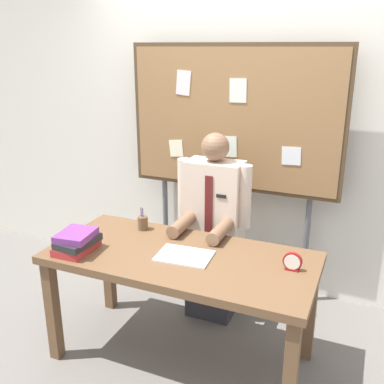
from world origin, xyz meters
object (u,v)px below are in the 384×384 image
at_px(bulletin_board, 233,122).
at_px(pen_holder, 143,223).
at_px(open_notebook, 184,256).
at_px(desk, 181,268).
at_px(person, 213,234).
at_px(desk_clock, 292,262).
at_px(book_stack, 77,242).

height_order(bulletin_board, pen_holder, bulletin_board).
relative_size(bulletin_board, open_notebook, 6.08).
xyz_separation_m(desk, bulletin_board, (-0.00, 0.97, 0.76)).
bearing_deg(person, desk, -90.00).
bearing_deg(desk_clock, bulletin_board, 126.46).
distance_m(person, open_notebook, 0.60).
relative_size(bulletin_board, desk_clock, 18.16).
bearing_deg(pen_holder, bulletin_board, 60.83).
bearing_deg(person, open_notebook, -86.81).
height_order(bulletin_board, open_notebook, bulletin_board).
relative_size(person, pen_holder, 8.76).
relative_size(person, open_notebook, 4.29).
height_order(person, open_notebook, person).
distance_m(desk, desk_clock, 0.68).
distance_m(desk, pen_holder, 0.49).
xyz_separation_m(desk, open_notebook, (0.03, -0.02, 0.10)).
height_order(bulletin_board, book_stack, bulletin_board).
xyz_separation_m(person, pen_holder, (-0.40, -0.32, 0.15)).
xyz_separation_m(bulletin_board, open_notebook, (0.03, -0.99, -0.66)).
bearing_deg(bulletin_board, pen_holder, -119.17).
height_order(open_notebook, desk_clock, desk_clock).
bearing_deg(bulletin_board, open_notebook, -88.08).
bearing_deg(book_stack, pen_holder, 66.02).
xyz_separation_m(person, book_stack, (-0.61, -0.78, 0.16)).
xyz_separation_m(desk, book_stack, (-0.61, -0.21, 0.16)).
bearing_deg(book_stack, desk, 19.36).
bearing_deg(desk_clock, open_notebook, -171.81).
relative_size(person, desk_clock, 12.80).
bearing_deg(open_notebook, book_stack, -163.19).
bearing_deg(person, pen_holder, -141.32).
distance_m(desk, bulletin_board, 1.23).
bearing_deg(desk_clock, person, 143.01).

